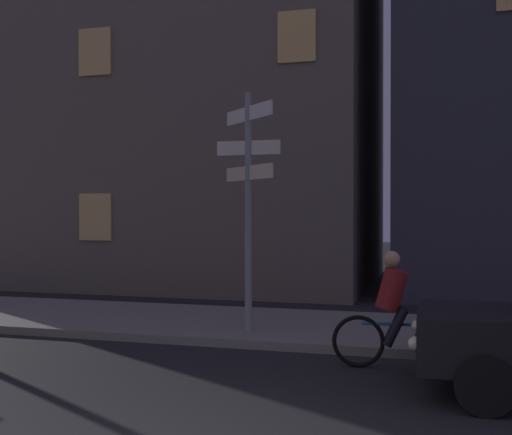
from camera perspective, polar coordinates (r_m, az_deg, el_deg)
sidewalk_kerb at (r=11.49m, az=5.18°, el=-9.86°), size 40.00×3.30×0.14m
signpost at (r=10.74m, az=-0.68°, el=2.62°), size 1.14×1.14×4.00m
cyclist at (r=8.96m, az=12.38°, el=-8.45°), size 1.82×0.37×1.61m
building_left_block at (r=21.30m, az=-8.30°, el=16.01°), size 13.14×8.45×15.64m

